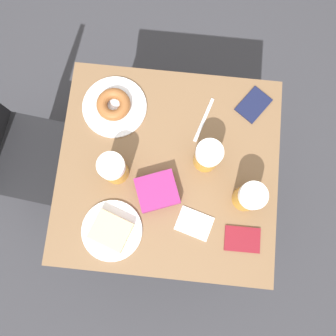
{
  "coord_description": "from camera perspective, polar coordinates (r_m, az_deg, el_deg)",
  "views": [
    {
      "loc": [
        -0.21,
        -0.02,
        1.96
      ],
      "look_at": [
        0.0,
        0.0,
        0.79
      ],
      "focal_mm": 35.0,
      "sensor_mm": 36.0,
      "label": 1
    }
  ],
  "objects": [
    {
      "name": "ground_plane",
      "position": [
        1.97,
        0.0,
        -4.06
      ],
      "size": [
        8.0,
        8.0,
        0.0
      ],
      "primitive_type": "plane",
      "color": "#333338"
    },
    {
      "name": "table",
      "position": [
        1.29,
        0.0,
        -0.79
      ],
      "size": [
        0.77,
        0.81,
        0.77
      ],
      "color": "brown",
      "rests_on": "ground_plane"
    },
    {
      "name": "chair",
      "position": [
        1.63,
        -26.75,
        2.96
      ],
      "size": [
        0.44,
        0.44,
        0.91
      ],
      "rotation": [
        0.0,
        0.0,
        -0.11
      ],
      "color": "black",
      "rests_on": "ground_plane"
    },
    {
      "name": "plate_with_cake",
      "position": [
        1.19,
        -9.82,
        -10.68
      ],
      "size": [
        0.22,
        0.22,
        0.04
      ],
      "color": "silver",
      "rests_on": "table"
    },
    {
      "name": "plate_with_donut",
      "position": [
        1.27,
        -9.38,
        10.67
      ],
      "size": [
        0.24,
        0.24,
        0.05
      ],
      "color": "silver",
      "rests_on": "table"
    },
    {
      "name": "beer_mug_left",
      "position": [
        1.15,
        13.93,
        -4.93
      ],
      "size": [
        0.09,
        0.09,
        0.14
      ],
      "color": "#C68C23",
      "rests_on": "table"
    },
    {
      "name": "beer_mug_center",
      "position": [
        1.15,
        -9.43,
        -0.13
      ],
      "size": [
        0.09,
        0.09,
        0.14
      ],
      "color": "#C68C23",
      "rests_on": "table"
    },
    {
      "name": "beer_mug_right",
      "position": [
        1.15,
        6.89,
        2.05
      ],
      "size": [
        0.09,
        0.09,
        0.14
      ],
      "color": "#C68C23",
      "rests_on": "table"
    },
    {
      "name": "napkin_folded",
      "position": [
        1.19,
        4.59,
        -9.61
      ],
      "size": [
        0.12,
        0.14,
        0.0
      ],
      "rotation": [
        0.0,
        0.0,
        4.44
      ],
      "color": "white",
      "rests_on": "table"
    },
    {
      "name": "fork",
      "position": [
        1.26,
        6.25,
        8.33
      ],
      "size": [
        0.18,
        0.07,
        0.0
      ],
      "rotation": [
        0.0,
        0.0,
        1.27
      ],
      "color": "silver",
      "rests_on": "table"
    },
    {
      "name": "passport_near_edge",
      "position": [
        1.22,
        12.82,
        -12.01
      ],
      "size": [
        0.09,
        0.13,
        0.01
      ],
      "rotation": [
        0.0,
        0.0,
        0.01
      ],
      "color": "maroon",
      "rests_on": "table"
    },
    {
      "name": "passport_far_edge",
      "position": [
        1.31,
        14.67,
        10.61
      ],
      "size": [
        0.15,
        0.14,
        0.01
      ],
      "rotation": [
        0.0,
        0.0,
        4.09
      ],
      "color": "#141938",
      "rests_on": "table"
    },
    {
      "name": "blue_pouch",
      "position": [
        1.17,
        -1.9,
        -4.07
      ],
      "size": [
        0.17,
        0.18,
        0.05
      ],
      "rotation": [
        0.0,
        0.0,
        5.08
      ],
      "color": "#8C2366",
      "rests_on": "table"
    }
  ]
}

